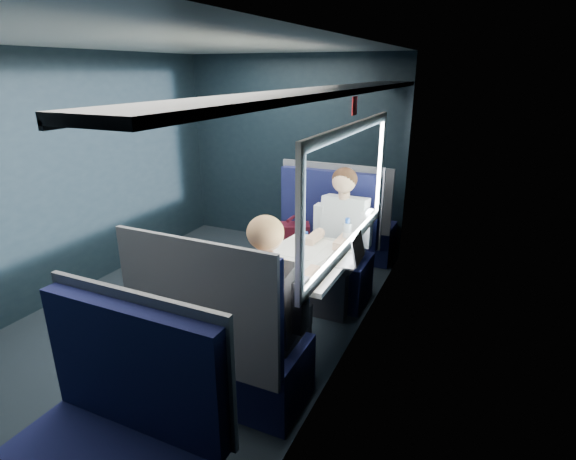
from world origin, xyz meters
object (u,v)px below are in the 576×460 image
at_px(laptop, 350,254).
at_px(seat_row_front, 349,226).
at_px(seat_row_back, 120,452).
at_px(table, 303,267).
at_px(seat_bay_far, 225,348).
at_px(seat_bay_near, 319,252).
at_px(cup, 355,239).
at_px(man, 340,234).
at_px(woman, 270,301).
at_px(bottle_small, 347,233).

bearing_deg(laptop, seat_row_front, 107.15).
bearing_deg(seat_row_back, laptop, 74.14).
height_order(table, seat_bay_far, seat_bay_far).
distance_m(seat_row_front, seat_row_back, 3.59).
bearing_deg(seat_bay_near, seat_row_back, -89.69).
bearing_deg(cup, man, 129.51).
relative_size(seat_row_front, man, 0.88).
bearing_deg(seat_row_back, seat_bay_far, 90.00).
distance_m(woman, bottle_small, 1.12).
bearing_deg(woman, seat_bay_near, 99.52).
bearing_deg(seat_bay_far, cup, 70.59).
height_order(laptop, bottle_small, bottle_small).
bearing_deg(laptop, woman, -109.79).
distance_m(seat_bay_far, bottle_small, 1.40).
xyz_separation_m(seat_row_front, bottle_small, (0.40, -1.40, 0.43)).
bearing_deg(bottle_small, laptop, -68.17).
xyz_separation_m(seat_bay_far, man, (0.25, 1.57, 0.30)).
xyz_separation_m(seat_row_front, woman, (0.25, -2.50, 0.32)).
distance_m(table, seat_row_back, 1.82).
bearing_deg(cup, seat_bay_near, 138.05).
bearing_deg(man, seat_row_back, -95.72).
bearing_deg(seat_bay_near, cup, -41.95).
bearing_deg(seat_row_front, laptop, -72.85).
bearing_deg(seat_row_front, bottle_small, -73.97).
relative_size(man, laptop, 4.13).
relative_size(table, seat_row_front, 0.86).
xyz_separation_m(table, seat_bay_near, (-0.20, 0.87, -0.24)).
xyz_separation_m(seat_bay_far, cup, (0.46, 1.31, 0.37)).
relative_size(seat_bay_far, seat_row_front, 1.09).
xyz_separation_m(seat_bay_near, seat_bay_far, (0.01, -1.74, -0.01)).
bearing_deg(seat_row_back, bottle_small, 79.63).
relative_size(table, bottle_small, 4.24).
bearing_deg(seat_row_front, table, -84.20).
relative_size(man, bottle_small, 5.61).
height_order(table, man, man).
xyz_separation_m(table, woman, (0.07, -0.71, 0.06)).
relative_size(seat_row_back, bottle_small, 4.92).
height_order(seat_bay_near, woman, woman).
bearing_deg(man, table, -95.52).
relative_size(seat_bay_far, cup, 13.00).
bearing_deg(table, seat_row_back, -95.80).
distance_m(table, seat_row_front, 1.82).
xyz_separation_m(man, laptop, (0.28, -0.62, 0.08)).
bearing_deg(seat_bay_near, man, -32.85).
distance_m(seat_bay_far, seat_row_front, 2.67).
xyz_separation_m(laptop, cup, (-0.07, 0.37, -0.01)).
xyz_separation_m(table, seat_row_front, (-0.18, 1.80, -0.25)).
height_order(seat_row_front, woman, woman).
distance_m(table, seat_bay_near, 0.92).
relative_size(table, seat_row_back, 0.86).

